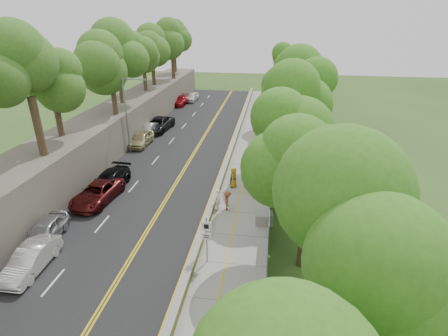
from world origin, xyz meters
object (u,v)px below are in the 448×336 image
at_px(concrete_block, 264,218).
at_px(person_far, 270,121).
at_px(construction_barrel, 258,148).
at_px(car_2, 97,193).
at_px(car_1, 31,259).
at_px(streetlight, 128,110).
at_px(painter_0, 234,177).
at_px(car_0, 45,231).
at_px(signpost, 207,235).

bearing_deg(concrete_block, person_far, 90.25).
distance_m(construction_barrel, car_2, 17.72).
distance_m(concrete_block, car_2, 13.37).
bearing_deg(car_1, streetlight, 92.78).
bearing_deg(painter_0, car_0, 132.12).
bearing_deg(concrete_block, car_1, -152.63).
bearing_deg(construction_barrel, car_2, -133.24).
relative_size(signpost, concrete_block, 2.52).
bearing_deg(signpost, car_0, 176.80).
xyz_separation_m(car_0, car_1, (0.91, -2.74, -0.02)).
relative_size(concrete_block, car_0, 0.29).
xyz_separation_m(car_0, car_2, (0.91, 5.50, 0.01)).
distance_m(construction_barrel, car_0, 22.56).
bearing_deg(car_2, concrete_block, -0.59).
bearing_deg(person_far, painter_0, 80.29).
xyz_separation_m(car_2, person_far, (13.20, 21.72, 0.21)).
distance_m(car_0, car_1, 2.89).
bearing_deg(painter_0, car_1, 141.71).
bearing_deg(streetlight, car_2, -82.36).
bearing_deg(car_1, signpost, 10.37).
height_order(painter_0, person_far, person_far).
height_order(streetlight, construction_barrel, streetlight).
bearing_deg(car_0, construction_barrel, 49.02).
bearing_deg(car_1, painter_0, 48.05).
height_order(car_2, person_far, person_far).
xyz_separation_m(streetlight, car_2, (1.46, -10.90, -3.86)).
bearing_deg(car_0, streetlight, 86.27).
height_order(car_1, person_far, person_far).
bearing_deg(car_0, signpost, -8.84).
distance_m(streetlight, concrete_block, 19.64).
distance_m(car_0, car_2, 5.58).
bearing_deg(construction_barrel, car_0, -125.34).
relative_size(streetlight, construction_barrel, 9.37).
xyz_separation_m(streetlight, signpost, (11.51, -17.02, -2.68)).
distance_m(concrete_block, car_1, 14.98).
xyz_separation_m(concrete_block, painter_0, (-2.85, 5.41, 0.48)).
height_order(car_0, car_2, car_2).
distance_m(streetlight, painter_0, 14.23).
bearing_deg(car_0, car_1, -77.18).
bearing_deg(painter_0, streetlight, 62.17).
distance_m(concrete_block, person_far, 23.08).
relative_size(signpost, car_0, 0.72).
relative_size(car_0, painter_0, 2.41).
bearing_deg(car_2, signpost, -26.08).
bearing_deg(car_0, painter_0, 34.40).
relative_size(signpost, car_2, 0.58).
xyz_separation_m(streetlight, car_1, (1.46, -19.14, -3.88)).
relative_size(construction_barrel, car_0, 0.20).
relative_size(streetlight, car_0, 1.86).
xyz_separation_m(signpost, car_1, (-10.05, -2.13, -1.21)).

